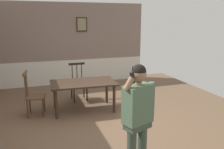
{
  "coord_description": "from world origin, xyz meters",
  "views": [
    {
      "loc": [
        -1.2,
        -4.61,
        2.22
      ],
      "look_at": [
        0.04,
        -0.97,
        1.33
      ],
      "focal_mm": 37.58,
      "sensor_mm": 36.0,
      "label": 1
    }
  ],
  "objects_px": {
    "dining_table": "(83,85)",
    "chair_near_window": "(79,83)",
    "chair_by_doorway": "(34,95)",
    "person_figure": "(138,112)"
  },
  "relations": [
    {
      "from": "chair_by_doorway",
      "to": "dining_table",
      "type": "bearing_deg",
      "value": 95.05
    },
    {
      "from": "dining_table",
      "to": "chair_by_doorway",
      "type": "height_order",
      "value": "chair_by_doorway"
    },
    {
      "from": "chair_near_window",
      "to": "chair_by_doorway",
      "type": "xyz_separation_m",
      "value": [
        -1.22,
        -0.79,
        0.01
      ]
    },
    {
      "from": "chair_by_doorway",
      "to": "person_figure",
      "type": "distance_m",
      "value": 3.11
    },
    {
      "from": "chair_by_doorway",
      "to": "person_figure",
      "type": "bearing_deg",
      "value": 35.44
    },
    {
      "from": "chair_near_window",
      "to": "person_figure",
      "type": "distance_m",
      "value": 3.56
    },
    {
      "from": "chair_near_window",
      "to": "person_figure",
      "type": "height_order",
      "value": "person_figure"
    },
    {
      "from": "dining_table",
      "to": "person_figure",
      "type": "relative_size",
      "value": 0.99
    },
    {
      "from": "chair_by_doorway",
      "to": "person_figure",
      "type": "xyz_separation_m",
      "value": [
        1.42,
        -2.73,
        0.45
      ]
    },
    {
      "from": "dining_table",
      "to": "chair_near_window",
      "type": "height_order",
      "value": "chair_near_window"
    }
  ]
}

